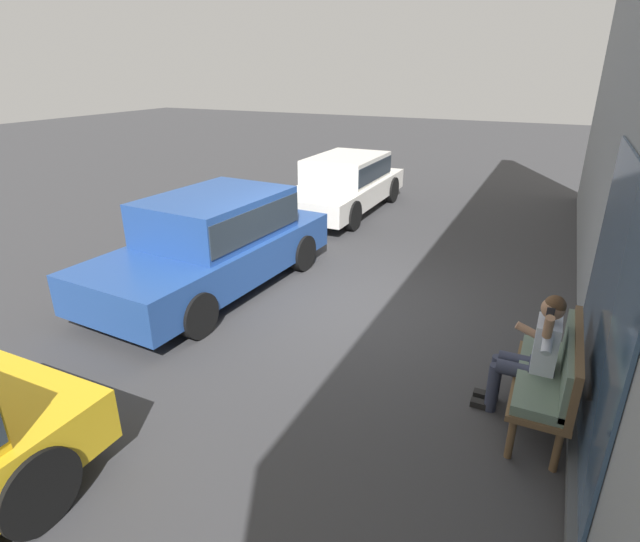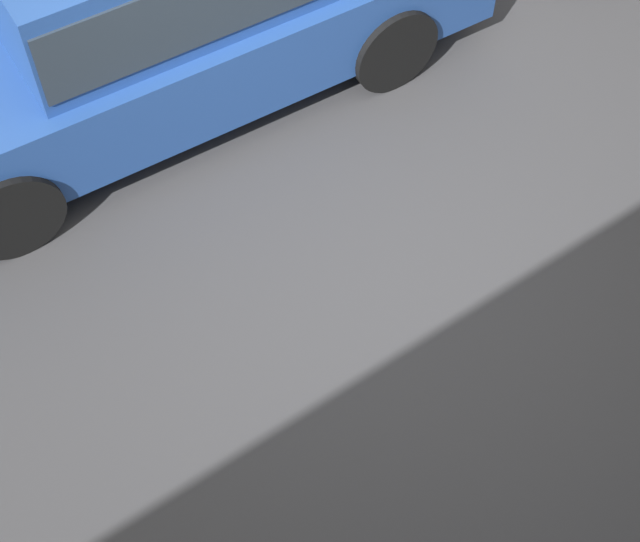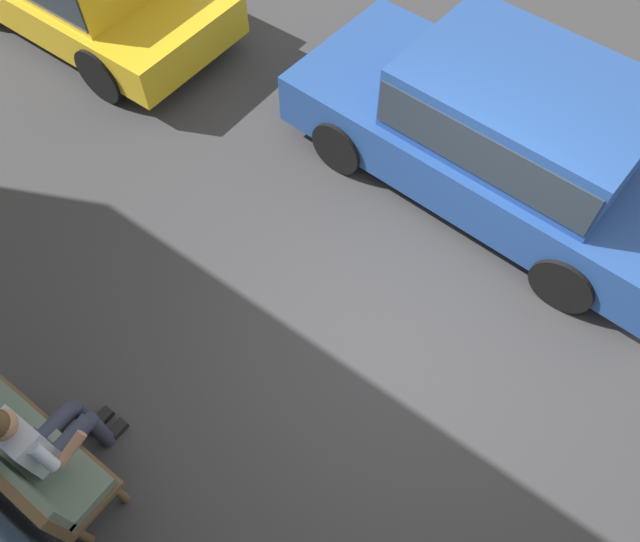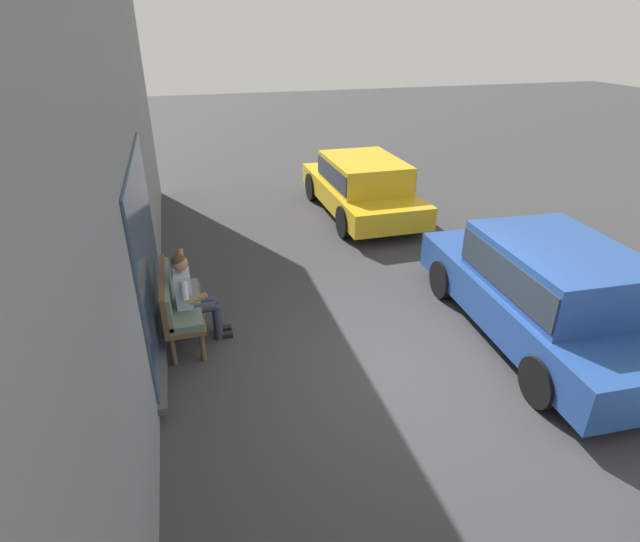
{
  "view_description": "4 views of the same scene",
  "coord_description": "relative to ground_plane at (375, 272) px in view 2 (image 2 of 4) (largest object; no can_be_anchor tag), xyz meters",
  "views": [
    {
      "loc": [
        6.33,
        2.6,
        3.39
      ],
      "look_at": [
        1.44,
        0.27,
        1.16
      ],
      "focal_mm": 28.0,
      "sensor_mm": 36.0,
      "label": 1
    },
    {
      "loc": [
        2.2,
        2.6,
        4.96
      ],
      "look_at": [
        0.6,
        0.28,
        0.84
      ],
      "focal_mm": 55.0,
      "sensor_mm": 36.0,
      "label": 2
    },
    {
      "loc": [
        -1.04,
        2.6,
        5.36
      ],
      "look_at": [
        0.64,
        0.35,
        0.96
      ],
      "focal_mm": 35.0,
      "sensor_mm": 36.0,
      "label": 3
    },
    {
      "loc": [
        -4.93,
        2.6,
        4.21
      ],
      "look_at": [
        1.44,
        0.8,
        0.9
      ],
      "focal_mm": 28.0,
      "sensor_mm": 36.0,
      "label": 4
    }
  ],
  "objects": [
    {
      "name": "ground_plane",
      "position": [
        0.0,
        0.0,
        0.0
      ],
      "size": [
        60.0,
        60.0,
        0.0
      ],
      "primitive_type": "plane",
      "color": "#38383A"
    }
  ]
}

